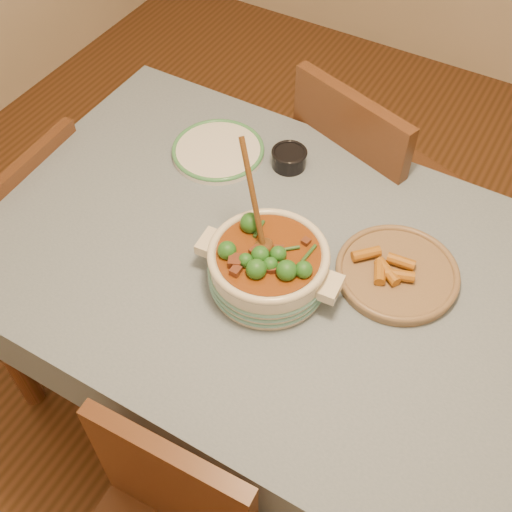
{
  "coord_description": "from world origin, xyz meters",
  "views": [
    {
      "loc": [
        0.48,
        -0.95,
        2.07
      ],
      "look_at": [
        -0.02,
        -0.09,
        0.86
      ],
      "focal_mm": 45.0,
      "sensor_mm": 36.0,
      "label": 1
    }
  ],
  "objects": [
    {
      "name": "chair_left",
      "position": [
        -0.92,
        -0.05,
        0.45
      ],
      "size": [
        0.39,
        0.39,
        0.8
      ],
      "rotation": [
        0.0,
        0.0,
        -1.52
      ],
      "color": "brown",
      "rests_on": "floor"
    },
    {
      "name": "stew_casserole",
      "position": [
        0.01,
        -0.08,
        0.83
      ],
      "size": [
        0.38,
        0.32,
        0.36
      ],
      "rotation": [
        0.0,
        0.0,
        0.08
      ],
      "color": "beige",
      "rests_on": "dining_table"
    },
    {
      "name": "chair_far",
      "position": [
        -0.01,
        0.62,
        0.53
      ],
      "size": [
        0.55,
        0.55,
        0.94
      ],
      "rotation": [
        0.0,
        0.0,
        2.83
      ],
      "color": "brown",
      "rests_on": "floor"
    },
    {
      "name": "fried_plate",
      "position": [
        0.29,
        0.11,
        0.78
      ],
      "size": [
        0.41,
        0.41,
        0.05
      ],
      "rotation": [
        0.0,
        0.0,
        -0.41
      ],
      "color": "#8B684D",
      "rests_on": "dining_table"
    },
    {
      "name": "condiment_bowl",
      "position": [
        -0.16,
        0.34,
        0.79
      ],
      "size": [
        0.13,
        0.13,
        0.06
      ],
      "rotation": [
        0.0,
        0.0,
        0.3
      ],
      "color": "black",
      "rests_on": "dining_table"
    },
    {
      "name": "dining_table",
      "position": [
        0.0,
        0.0,
        0.66
      ],
      "size": [
        1.68,
        1.08,
        0.76
      ],
      "color": "brown",
      "rests_on": "floor"
    },
    {
      "name": "white_plate",
      "position": [
        -0.37,
        0.28,
        0.77
      ],
      "size": [
        0.34,
        0.34,
        0.02
      ],
      "rotation": [
        0.0,
        0.0,
        0.26
      ],
      "color": "white",
      "rests_on": "dining_table"
    },
    {
      "name": "floor",
      "position": [
        0.0,
        0.0,
        0.0
      ],
      "size": [
        4.5,
        4.5,
        0.0
      ],
      "primitive_type": "plane",
      "color": "#4D2E16",
      "rests_on": "ground"
    }
  ]
}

